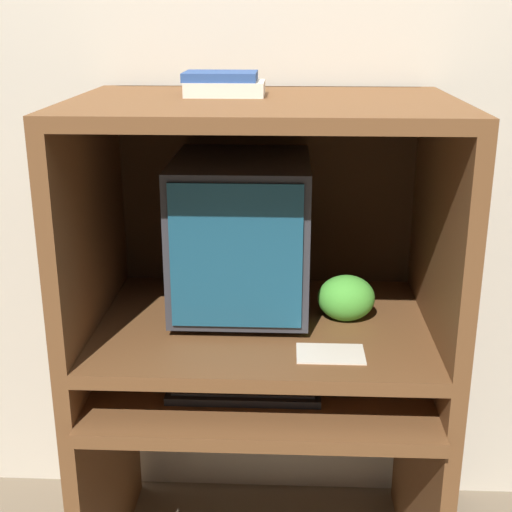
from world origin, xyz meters
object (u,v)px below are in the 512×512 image
crt_monitor (241,233)px  snack_bag (346,298)px  keyboard (244,389)px  mouse (341,388)px  book_stack (223,84)px

crt_monitor → snack_bag: (0.28, -0.07, -0.16)m
keyboard → mouse: size_ratio=5.15×
mouse → book_stack: size_ratio=0.37×
snack_bag → book_stack: book_stack is taller
crt_monitor → mouse: crt_monitor is taller
keyboard → mouse: 0.25m
crt_monitor → keyboard: 0.42m
keyboard → book_stack: bearing=105.7°
snack_bag → mouse: bearing=-96.0°
keyboard → mouse: bearing=0.9°
crt_monitor → snack_bag: bearing=-13.4°
snack_bag → book_stack: bearing=170.6°
snack_bag → book_stack: size_ratio=0.75×
mouse → crt_monitor: bearing=139.9°
crt_monitor → mouse: 0.49m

